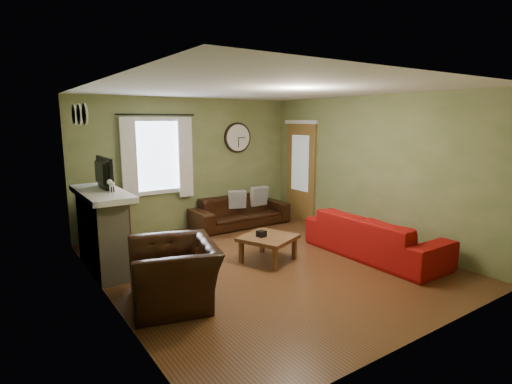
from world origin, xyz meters
TOP-DOWN VIEW (x-y plane):
  - floor at (0.00, 0.00)m, footprint 4.60×5.20m
  - ceiling at (0.00, 0.00)m, footprint 4.60×5.20m
  - wall_left at (-2.30, 0.00)m, footprint 0.00×5.20m
  - wall_right at (2.30, 0.00)m, footprint 0.00×5.20m
  - wall_back at (0.00, 2.60)m, footprint 4.60×0.00m
  - wall_front at (0.00, -2.60)m, footprint 4.60×0.00m
  - fireplace at (-2.10, 1.15)m, footprint 0.40×1.40m
  - firebox at (-1.91, 1.15)m, footprint 0.04×0.60m
  - mantel at (-2.07, 1.15)m, footprint 0.58×1.60m
  - tv at (-2.05, 1.30)m, footprint 0.08×0.60m
  - tv_screen at (-1.97, 1.30)m, footprint 0.02×0.62m
  - medallion_left at (-2.28, 0.80)m, footprint 0.28×0.28m
  - medallion_mid at (-2.28, 1.15)m, footprint 0.28×0.28m
  - medallion_right at (-2.28, 1.50)m, footprint 0.28×0.28m
  - window_pane at (-0.70, 2.58)m, footprint 1.00×0.02m
  - curtain_rod at (-0.70, 2.48)m, footprint 0.03×0.03m
  - curtain_left at (-1.25, 2.48)m, footprint 0.28×0.04m
  - curtain_right at (-0.15, 2.48)m, footprint 0.28×0.04m
  - wall_clock at (1.10, 2.55)m, footprint 0.64×0.06m
  - door at (2.27, 1.85)m, footprint 0.05×0.90m
  - bookshelf at (-1.75, 2.25)m, footprint 0.71×0.30m
  - book at (-1.79, 2.28)m, footprint 0.24×0.25m
  - sofa_brown at (0.89, 2.14)m, footprint 2.05×0.80m
  - pillow_left at (0.85, 2.19)m, footprint 0.38×0.23m
  - pillow_right at (1.43, 2.24)m, footprint 0.42×0.16m
  - sofa_red at (1.66, -0.69)m, footprint 0.90×2.31m
  - armchair at (-1.66, -0.43)m, footprint 1.24×1.35m
  - coffee_table at (0.12, 0.09)m, footprint 0.98×0.98m
  - tissue_box at (0.01, 0.12)m, footprint 0.14×0.14m
  - wine_glass_a at (-2.05, 0.59)m, footprint 0.07×0.07m
  - wine_glass_b at (-2.05, 0.72)m, footprint 0.07×0.07m

SIDE VIEW (x-z plane):
  - floor at x=0.00m, z-range 0.00..0.00m
  - coffee_table at x=0.12m, z-range 0.00..0.40m
  - sofa_brown at x=0.89m, z-range 0.00..0.60m
  - firebox at x=-1.91m, z-range 0.02..0.57m
  - sofa_red at x=1.66m, z-range 0.00..0.67m
  - armchair at x=-1.66m, z-range 0.00..0.73m
  - tissue_box at x=0.01m, z-range 0.35..0.45m
  - bookshelf at x=-1.75m, z-range 0.00..0.84m
  - fireplace at x=-2.10m, z-range 0.00..1.10m
  - pillow_left at x=0.85m, z-range 0.37..0.73m
  - pillow_right at x=1.43m, z-range 0.35..0.75m
  - book at x=-1.79m, z-range 0.95..0.97m
  - door at x=2.27m, z-range 0.00..2.10m
  - mantel at x=-2.07m, z-range 1.10..1.18m
  - wine_glass_a at x=-2.05m, z-range 1.18..1.37m
  - wine_glass_b at x=-2.05m, z-range 1.18..1.39m
  - wall_left at x=-2.30m, z-range 0.00..2.60m
  - wall_right at x=2.30m, z-range 0.00..2.60m
  - wall_back at x=0.00m, z-range 0.00..2.60m
  - wall_front at x=0.00m, z-range 0.00..2.60m
  - tv at x=-2.05m, z-range 1.18..1.53m
  - tv_screen at x=-1.97m, z-range 1.23..1.59m
  - curtain_left at x=-1.25m, z-range 0.67..2.23m
  - curtain_right at x=-0.15m, z-range 0.67..2.23m
  - window_pane at x=-0.70m, z-range 0.85..2.15m
  - wall_clock at x=1.10m, z-range 1.48..2.12m
  - medallion_left at x=-2.28m, z-range 2.24..2.26m
  - medallion_mid at x=-2.28m, z-range 2.24..2.26m
  - medallion_right at x=-2.28m, z-range 2.24..2.26m
  - curtain_rod at x=-0.70m, z-range 1.52..3.02m
  - ceiling at x=0.00m, z-range 2.60..2.60m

